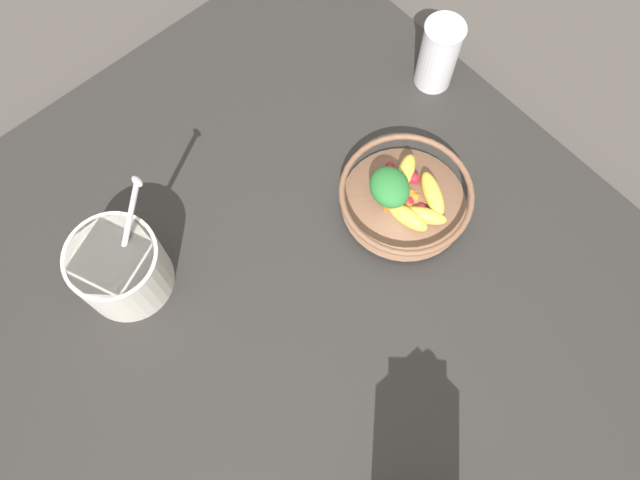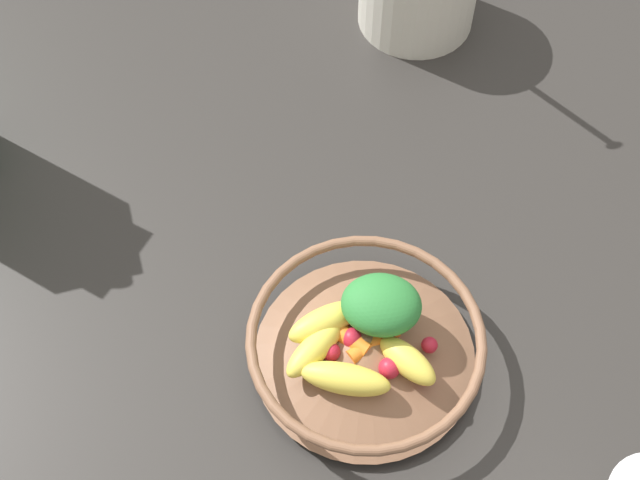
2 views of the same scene
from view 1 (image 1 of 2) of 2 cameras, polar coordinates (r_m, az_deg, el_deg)
name	(u,v)px [view 1 (image 1 of 2)]	position (r m, az deg, el deg)	size (l,w,h in m)	color
ground_plane	(279,316)	(1.00, -3.76, -6.95)	(6.00, 6.00, 0.00)	#4C4742
countertop	(279,313)	(0.99, -3.81, -6.72)	(1.12, 1.12, 0.03)	#2D2B28
fruit_bowl	(403,195)	(1.01, 7.63, 4.12)	(0.22, 0.22, 0.08)	brown
yogurt_tub	(120,267)	(0.97, -17.85, -2.34)	(0.14, 0.16, 0.23)	silver
drinking_cup	(439,53)	(1.12, 10.82, 16.41)	(0.07, 0.07, 0.14)	white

